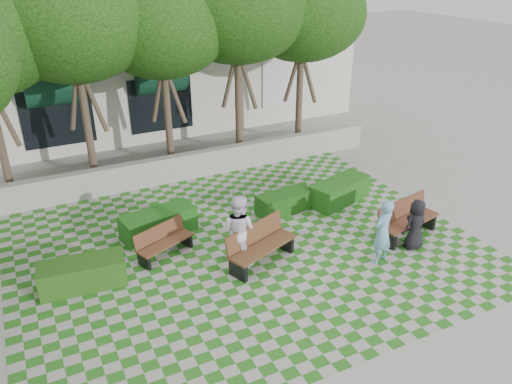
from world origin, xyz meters
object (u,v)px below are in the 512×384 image
person_blue (383,232)px  person_dark (415,225)px  bench_west (164,242)px  hedge_west (83,274)px  bench_east (407,219)px  hedge_east (340,191)px  hedge_midleft (159,223)px  hedge_midright (285,202)px  person_white (238,230)px  bench_mid (260,245)px

person_blue → person_dark: size_ratio=1.23×
bench_west → hedge_west: bearing=169.7°
person_dark → bench_east: bearing=-117.3°
hedge_east → hedge_midleft: size_ratio=1.01×
bench_east → hedge_midright: 3.63m
hedge_east → person_blue: person_blue is taller
hedge_midright → person_dark: (2.06, -3.38, 0.40)m
hedge_west → bench_east: bearing=-10.5°
bench_west → hedge_midright: bench_west is taller
hedge_east → hedge_midleft: hedge_east is taller
hedge_west → person_blue: bearing=-18.2°
person_white → hedge_west: bearing=39.1°
bench_mid → person_blue: bearing=-46.3°
person_blue → person_dark: 1.24m
bench_mid → hedge_west: 4.35m
bench_east → hedge_west: (-8.52, 1.59, -0.16)m
bench_east → hedge_east: size_ratio=0.99×
bench_mid → person_blue: person_blue is taller
bench_mid → hedge_west: bearing=146.7°
hedge_midleft → person_dark: bearing=-32.1°
bench_east → person_dark: 0.70m
hedge_east → hedge_midleft: 5.78m
hedge_midleft → person_white: size_ratio=1.09×
hedge_midright → person_blue: (0.83, -3.50, 0.57)m
hedge_west → person_dark: person_dark is taller
hedge_west → hedge_midleft: bearing=33.5°
hedge_east → hedge_midleft: (-5.75, 0.57, -0.00)m
bench_mid → hedge_east: (3.82, 1.93, -0.14)m
hedge_west → person_white: bearing=-10.6°
bench_east → hedge_east: 2.59m
bench_west → hedge_midleft: bench_west is taller
hedge_midright → person_dark: 3.98m
person_dark → hedge_west: bearing=-18.1°
bench_east → person_white: (-4.77, 0.88, 0.44)m
bench_mid → hedge_midleft: bearing=107.2°
hedge_midleft → bench_mid: bearing=-52.3°
bench_mid → hedge_east: bench_mid is taller
bench_mid → bench_west: bench_mid is taller
bench_east → hedge_west: bearing=158.7°
bench_east → hedge_midright: (-2.33, 2.77, -0.19)m
bench_mid → hedge_west: bench_mid is taller
hedge_midright → person_blue: bearing=-76.7°
bench_mid → bench_east: bearing=-28.7°
bench_west → person_dark: (6.11, -2.65, 0.31)m
bench_west → person_blue: person_blue is taller
bench_west → hedge_east: bench_west is taller
bench_east → bench_mid: (-4.27, 0.62, 0.00)m
hedge_midright → hedge_midleft: (-3.87, 0.35, 0.05)m
hedge_east → person_dark: person_dark is taller
person_blue → person_white: bearing=-40.2°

